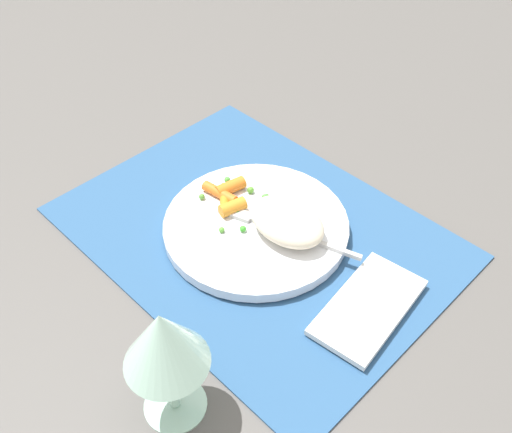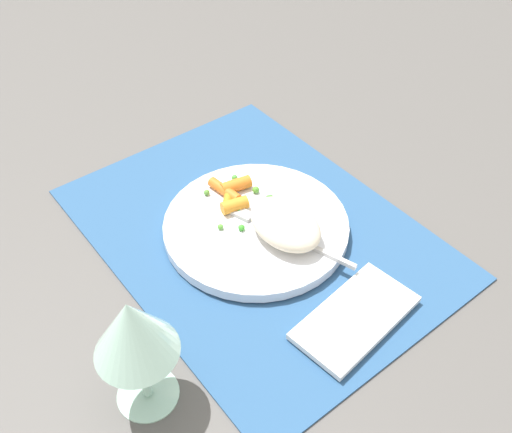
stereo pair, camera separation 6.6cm
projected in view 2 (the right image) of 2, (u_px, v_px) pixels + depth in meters
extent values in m
plane|color=#565451|center=(256.00, 233.00, 0.77)|extent=(2.40, 2.40, 0.00)
cube|color=#2D5684|center=(256.00, 231.00, 0.77)|extent=(0.49, 0.36, 0.01)
cylinder|color=white|center=(256.00, 226.00, 0.76)|extent=(0.24, 0.24, 0.01)
ellipsoid|color=beige|center=(285.00, 224.00, 0.72)|extent=(0.10, 0.07, 0.04)
cylinder|color=orange|center=(235.00, 205.00, 0.76)|extent=(0.03, 0.04, 0.02)
cylinder|color=orange|center=(227.00, 189.00, 0.79)|extent=(0.05, 0.02, 0.01)
cylinder|color=orange|center=(227.00, 195.00, 0.78)|extent=(0.04, 0.04, 0.01)
cylinder|color=orange|center=(236.00, 185.00, 0.79)|extent=(0.03, 0.04, 0.02)
sphere|color=#528D45|center=(270.00, 197.00, 0.78)|extent=(0.01, 0.01, 0.01)
sphere|color=#599337|center=(230.00, 206.00, 0.77)|extent=(0.01, 0.01, 0.01)
sphere|color=#55B233|center=(235.00, 206.00, 0.77)|extent=(0.01, 0.01, 0.01)
sphere|color=green|center=(240.00, 226.00, 0.74)|extent=(0.01, 0.01, 0.01)
sphere|color=#51B644|center=(269.00, 198.00, 0.78)|extent=(0.01, 0.01, 0.01)
sphere|color=#58A435|center=(256.00, 190.00, 0.79)|extent=(0.01, 0.01, 0.01)
sphere|color=#599B39|center=(207.00, 192.00, 0.79)|extent=(0.01, 0.01, 0.01)
sphere|color=green|center=(235.00, 178.00, 0.81)|extent=(0.01, 0.01, 0.01)
sphere|color=#5AAB3A|center=(220.00, 227.00, 0.74)|extent=(0.01, 0.01, 0.01)
sphere|color=green|center=(239.00, 211.00, 0.76)|extent=(0.01, 0.01, 0.01)
sphere|color=#499234|center=(268.00, 201.00, 0.78)|extent=(0.01, 0.01, 0.01)
cube|color=silver|center=(237.00, 212.00, 0.76)|extent=(0.05, 0.03, 0.01)
cube|color=silver|center=(301.00, 242.00, 0.72)|extent=(0.15, 0.05, 0.01)
cylinder|color=#B2E0CC|center=(148.00, 394.00, 0.60)|extent=(0.06, 0.06, 0.00)
cylinder|color=#B2E0CC|center=(143.00, 373.00, 0.57)|extent=(0.01, 0.01, 0.08)
cone|color=#B2E0CC|center=(132.00, 329.00, 0.52)|extent=(0.08, 0.08, 0.07)
cube|color=white|center=(353.00, 319.00, 0.66)|extent=(0.09, 0.16, 0.01)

